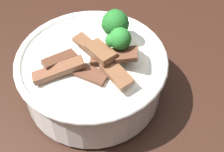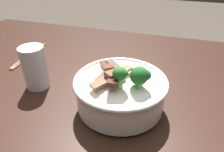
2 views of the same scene
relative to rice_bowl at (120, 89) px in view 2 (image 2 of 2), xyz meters
The scene contains 4 objects.
dining_table 0.19m from the rice_bowl, 167.72° to the left, with size 1.53×1.08×0.74m.
rice_bowl is the anchor object (origin of this frame).
drinking_glass 0.27m from the rice_bowl, behind, with size 0.07×0.07×0.13m.
chopsticks_pair 0.47m from the rice_bowl, 156.41° to the left, with size 0.04×0.23×0.01m.
Camera 2 is at (0.20, -0.43, 1.11)m, focal length 32.97 mm.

